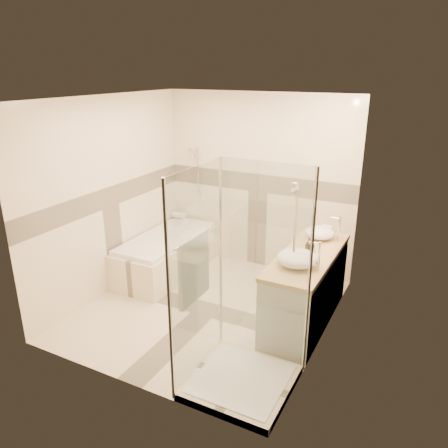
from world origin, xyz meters
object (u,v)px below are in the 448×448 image
at_px(amenity_bottle_a, 309,245).
at_px(vanity, 306,288).
at_px(amenity_bottle_b, 310,244).
at_px(bathtub, 167,252).
at_px(vessel_sink_near, 320,232).
at_px(vessel_sink_far, 297,258).
at_px(shower_enclosure, 234,332).

bearing_deg(amenity_bottle_a, vanity, -73.65).
distance_m(vanity, amenity_bottle_b, 0.51).
xyz_separation_m(bathtub, amenity_bottle_a, (2.13, -0.28, 0.62)).
bearing_deg(amenity_bottle_a, bathtub, 172.46).
distance_m(bathtub, vessel_sink_near, 2.22).
height_order(vanity, vessel_sink_near, vessel_sink_near).
relative_size(vanity, amenity_bottle_a, 11.10).
height_order(vessel_sink_far, amenity_bottle_b, vessel_sink_far).
bearing_deg(amenity_bottle_b, vessel_sink_near, 90.00).
height_order(bathtub, amenity_bottle_a, amenity_bottle_a).
bearing_deg(vessel_sink_near, amenity_bottle_b, -90.00).
height_order(vessel_sink_near, amenity_bottle_b, vessel_sink_near).
bearing_deg(bathtub, amenity_bottle_a, -7.54).
bearing_deg(bathtub, shower_enclosure, -41.10).
xyz_separation_m(bathtub, vessel_sink_near, (2.13, 0.18, 0.61)).
relative_size(bathtub, amenity_bottle_b, 11.93).
bearing_deg(vessel_sink_far, shower_enclosure, -106.46).
bearing_deg(vanity, vessel_sink_near, 92.17).
xyz_separation_m(shower_enclosure, amenity_bottle_b, (0.27, 1.39, 0.42)).
bearing_deg(vanity, amenity_bottle_a, 106.35).
relative_size(bathtub, vanity, 1.05).
bearing_deg(shower_enclosure, bathtub, 138.90).
relative_size(bathtub, vessel_sink_near, 4.72).
bearing_deg(vanity, bathtub, 170.75).
height_order(bathtub, vessel_sink_far, vessel_sink_far).
xyz_separation_m(vessel_sink_near, vessel_sink_far, (0.00, -0.88, 0.01)).
relative_size(vessel_sink_near, vessel_sink_far, 0.84).
height_order(vessel_sink_far, amenity_bottle_a, vessel_sink_far).
bearing_deg(vessel_sink_far, amenity_bottle_b, 90.00).
bearing_deg(vessel_sink_near, vanity, -87.83).
distance_m(bathtub, vanity, 2.18).
distance_m(shower_enclosure, vessel_sink_far, 1.05).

